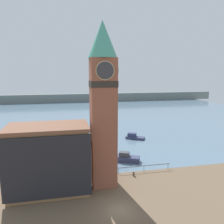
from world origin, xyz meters
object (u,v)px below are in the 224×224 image
object	(u,v)px
pier_building	(49,159)
boat_near	(127,158)
boat_far	(134,137)
mooring_bollard_near	(134,173)
clock_tower	(103,102)

from	to	relation	value
pier_building	boat_near	size ratio (longest dim) A/B	2.41
boat_far	mooring_bollard_near	distance (m)	21.83
boat_near	boat_far	world-z (taller)	boat_near
pier_building	mooring_bollard_near	world-z (taller)	pier_building
pier_building	clock_tower	bearing A→B (deg)	3.60
boat_near	pier_building	bearing A→B (deg)	-125.65
clock_tower	pier_building	size ratio (longest dim) A/B	2.12
clock_tower	pier_building	bearing A→B (deg)	-176.40
boat_near	boat_far	size ratio (longest dim) A/B	0.94
pier_building	mooring_bollard_near	size ratio (longest dim) A/B	14.76
clock_tower	boat_far	bearing A→B (deg)	61.53
clock_tower	boat_near	world-z (taller)	clock_tower
boat_near	boat_far	bearing A→B (deg)	91.97
boat_near	mooring_bollard_near	size ratio (longest dim) A/B	6.13
pier_building	boat_far	bearing A→B (deg)	48.34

